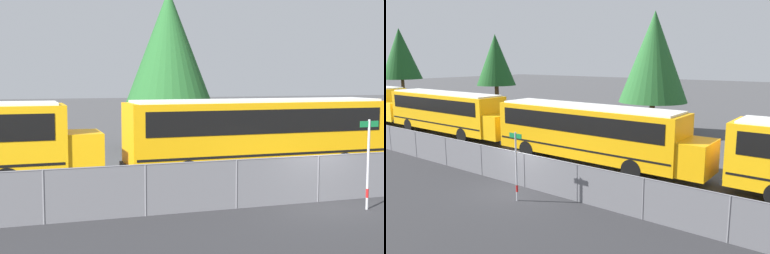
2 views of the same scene
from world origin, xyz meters
TOP-DOWN VIEW (x-y plane):
  - ground_plane at (0.00, 0.00)m, footprint 200.00×200.00m
  - fence at (0.00, -0.00)m, footprint 80.63×0.07m
  - school_bus_2 at (0.31, 4.99)m, footprint 13.09×2.52m
  - street_sign at (0.98, -1.45)m, footprint 0.70×0.09m
  - tree_2 at (-0.99, 15.81)m, footprint 5.53×5.53m

SIDE VIEW (x-z plane):
  - ground_plane at x=0.00m, z-range 0.00..0.00m
  - fence at x=0.00m, z-range 0.02..1.68m
  - street_sign at x=0.98m, z-range 0.09..3.09m
  - school_bus_2 at x=0.31m, z-range 0.33..3.76m
  - tree_2 at x=-0.99m, z-range 1.28..11.06m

